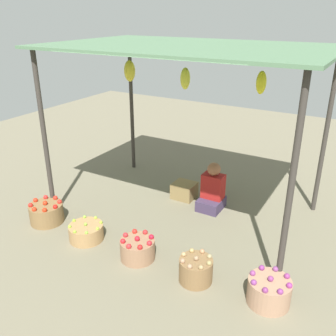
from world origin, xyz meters
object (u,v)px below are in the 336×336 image
vendor_person (212,191)px  basket_purple_onions (269,291)px  basket_red_apples (138,249)px  basket_potatoes (196,270)px  wooden_crate_near_vendor (184,190)px  basket_red_tomatoes (47,213)px  basket_limes (86,232)px

vendor_person → basket_purple_onions: vendor_person is taller
vendor_person → basket_red_apples: vendor_person is taller
basket_potatoes → basket_purple_onions: (0.85, 0.07, 0.00)m
wooden_crate_near_vendor → basket_potatoes: bearing=-58.6°
basket_potatoes → wooden_crate_near_vendor: basket_potatoes is taller
basket_potatoes → basket_red_tomatoes: bearing=178.4°
vendor_person → basket_limes: bearing=-124.2°
basket_limes → basket_red_apples: size_ratio=1.07×
basket_purple_onions → basket_potatoes: bearing=-175.0°
vendor_person → wooden_crate_near_vendor: vendor_person is taller
basket_limes → basket_purple_onions: (2.55, 0.06, 0.04)m
basket_red_apples → basket_potatoes: basket_potatoes is taller
basket_red_tomatoes → basket_potatoes: (2.53, -0.07, -0.00)m
basket_purple_onions → vendor_person: bearing=130.6°
basket_red_apples → wooden_crate_near_vendor: basket_red_apples is taller
wooden_crate_near_vendor → basket_red_tomatoes: bearing=-129.4°
basket_red_tomatoes → basket_limes: basket_red_tomatoes is taller
basket_red_tomatoes → wooden_crate_near_vendor: bearing=50.6°
basket_red_tomatoes → basket_potatoes: bearing=-1.6°
vendor_person → basket_limes: size_ratio=1.63×
basket_red_apples → basket_potatoes: 0.84m
vendor_person → basket_red_tomatoes: 2.57m
vendor_person → basket_red_apples: bearing=-99.5°
basket_limes → basket_purple_onions: basket_purple_onions is taller
vendor_person → basket_limes: (-1.15, -1.69, -0.19)m
basket_red_apples → basket_purple_onions: basket_purple_onions is taller
basket_red_tomatoes → basket_purple_onions: 3.38m
basket_purple_onions → wooden_crate_near_vendor: basket_purple_onions is taller
basket_red_tomatoes → basket_potatoes: 2.53m
basket_purple_onions → wooden_crate_near_vendor: bearing=138.4°
vendor_person → basket_potatoes: 1.80m
basket_red_tomatoes → basket_purple_onions: (3.38, 0.00, 0.00)m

